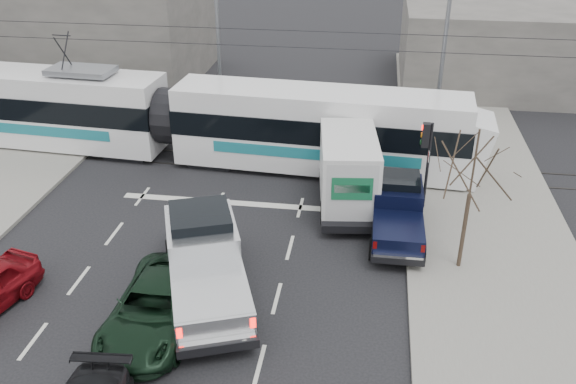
# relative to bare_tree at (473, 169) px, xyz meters

# --- Properties ---
(ground) EXTENTS (120.00, 120.00, 0.00)m
(ground) POSITION_rel_bare_tree_xyz_m (-7.60, -2.50, -3.79)
(ground) COLOR black
(ground) RESTS_ON ground
(sidewalk_right) EXTENTS (6.00, 60.00, 0.15)m
(sidewalk_right) POSITION_rel_bare_tree_xyz_m (1.40, -2.50, -3.72)
(sidewalk_right) COLOR gray
(sidewalk_right) RESTS_ON ground
(rails) EXTENTS (60.00, 1.60, 0.03)m
(rails) POSITION_rel_bare_tree_xyz_m (-7.60, 7.50, -3.78)
(rails) COLOR #33302D
(rails) RESTS_ON ground
(building_left) EXTENTS (14.00, 10.00, 6.00)m
(building_left) POSITION_rel_bare_tree_xyz_m (-21.60, 19.50, -0.79)
(building_left) COLOR slate
(building_left) RESTS_ON ground
(building_right) EXTENTS (12.00, 10.00, 5.00)m
(building_right) POSITION_rel_bare_tree_xyz_m (4.40, 21.50, -1.29)
(building_right) COLOR slate
(building_right) RESTS_ON ground
(bare_tree) EXTENTS (2.40, 2.40, 5.00)m
(bare_tree) POSITION_rel_bare_tree_xyz_m (0.00, 0.00, 0.00)
(bare_tree) COLOR #47382B
(bare_tree) RESTS_ON ground
(traffic_signal) EXTENTS (0.44, 0.44, 3.60)m
(traffic_signal) POSITION_rel_bare_tree_xyz_m (-1.13, 4.00, -1.05)
(traffic_signal) COLOR black
(traffic_signal) RESTS_ON ground
(street_lamp_near) EXTENTS (2.38, 0.25, 9.00)m
(street_lamp_near) POSITION_rel_bare_tree_xyz_m (-0.29, 11.50, 1.32)
(street_lamp_near) COLOR slate
(street_lamp_near) RESTS_ON ground
(street_lamp_far) EXTENTS (2.38, 0.25, 9.00)m
(street_lamp_far) POSITION_rel_bare_tree_xyz_m (-11.79, 13.50, 1.32)
(street_lamp_far) COLOR slate
(street_lamp_far) RESTS_ON ground
(catenary) EXTENTS (60.00, 0.20, 7.00)m
(catenary) POSITION_rel_bare_tree_xyz_m (-7.60, 7.50, 0.09)
(catenary) COLOR black
(catenary) RESTS_ON ground
(tram) EXTENTS (27.18, 4.48, 5.52)m
(tram) POSITION_rel_bare_tree_xyz_m (-12.59, 7.69, -1.83)
(tram) COLOR white
(tram) RESTS_ON ground
(silver_pickup) EXTENTS (4.42, 6.98, 2.40)m
(silver_pickup) POSITION_rel_bare_tree_xyz_m (-8.27, -2.28, -2.60)
(silver_pickup) COLOR black
(silver_pickup) RESTS_ON ground
(box_truck) EXTENTS (2.83, 6.41, 3.10)m
(box_truck) POSITION_rel_bare_tree_xyz_m (-4.11, 4.21, -2.26)
(box_truck) COLOR black
(box_truck) RESTS_ON ground
(navy_pickup) EXTENTS (1.94, 4.93, 2.07)m
(navy_pickup) POSITION_rel_bare_tree_xyz_m (-2.10, 2.08, -2.77)
(navy_pickup) COLOR black
(navy_pickup) RESTS_ON ground
(green_car) EXTENTS (2.36, 5.11, 1.42)m
(green_car) POSITION_rel_bare_tree_xyz_m (-9.25, -4.34, -3.08)
(green_car) COLOR black
(green_car) RESTS_ON ground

